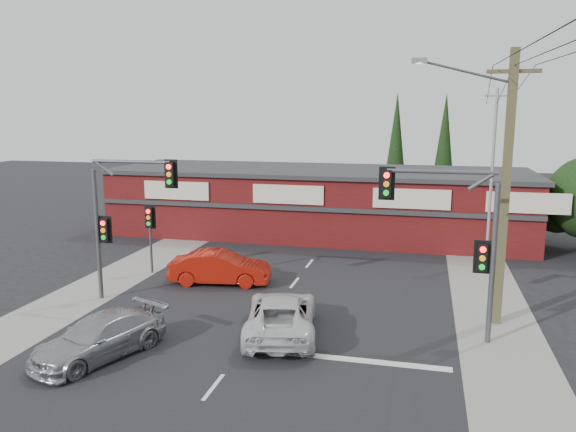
% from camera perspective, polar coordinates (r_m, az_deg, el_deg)
% --- Properties ---
extents(ground, '(120.00, 120.00, 0.00)m').
position_cam_1_polar(ground, '(20.68, -3.22, -11.68)').
color(ground, black).
rests_on(ground, ground).
extents(road_strip, '(14.00, 70.00, 0.01)m').
position_cam_1_polar(road_strip, '(25.21, 0.12, -7.50)').
color(road_strip, black).
rests_on(road_strip, ground).
extents(verge_left, '(3.00, 70.00, 0.02)m').
position_cam_1_polar(verge_left, '(28.35, -16.91, -5.91)').
color(verge_left, gray).
rests_on(verge_left, ground).
extents(verge_right, '(3.00, 70.00, 0.02)m').
position_cam_1_polar(verge_right, '(24.74, 19.85, -8.50)').
color(verge_right, gray).
rests_on(verge_right, ground).
extents(stop_line, '(6.50, 0.35, 0.01)m').
position_cam_1_polar(stop_line, '(18.65, 6.05, -14.25)').
color(stop_line, silver).
rests_on(stop_line, ground).
extents(white_suv, '(3.36, 5.55, 1.44)m').
position_cam_1_polar(white_suv, '(20.24, -0.69, -9.98)').
color(white_suv, silver).
rests_on(white_suv, ground).
extents(silver_suv, '(3.46, 4.98, 1.34)m').
position_cam_1_polar(silver_suv, '(19.45, -18.59, -11.59)').
color(silver_suv, '#9A9D9F').
rests_on(silver_suv, ground).
extents(red_sedan, '(4.78, 2.25, 1.52)m').
position_cam_1_polar(red_sedan, '(26.11, -6.91, -5.22)').
color(red_sedan, '#A7160A').
rests_on(red_sedan, ground).
extents(lane_dashes, '(0.12, 29.09, 0.01)m').
position_cam_1_polar(lane_dashes, '(17.03, -7.57, -16.82)').
color(lane_dashes, silver).
rests_on(lane_dashes, ground).
extents(shop_building, '(27.30, 8.40, 4.22)m').
position_cam_1_polar(shop_building, '(36.35, 3.05, 1.54)').
color(shop_building, '#4A0E10').
rests_on(shop_building, ground).
extents(conifer_near, '(1.80, 1.80, 9.25)m').
position_cam_1_polar(conifer_near, '(42.42, 10.92, 7.20)').
color(conifer_near, '#2D2116').
rests_on(conifer_near, ground).
extents(conifer_far, '(1.80, 1.80, 9.25)m').
position_cam_1_polar(conifer_far, '(44.38, 15.60, 7.14)').
color(conifer_far, '#2D2116').
rests_on(conifer_far, ground).
extents(traffic_mast_left, '(3.77, 0.27, 5.97)m').
position_cam_1_polar(traffic_mast_left, '(23.94, -16.76, 0.75)').
color(traffic_mast_left, '#47494C').
rests_on(traffic_mast_left, ground).
extents(traffic_mast_right, '(3.96, 0.27, 5.97)m').
position_cam_1_polar(traffic_mast_right, '(19.72, 17.01, -1.24)').
color(traffic_mast_right, '#47494C').
rests_on(traffic_mast_right, ground).
extents(pedestal_signal, '(0.55, 0.27, 3.38)m').
position_cam_1_polar(pedestal_signal, '(28.02, -13.84, -0.90)').
color(pedestal_signal, '#47494C').
rests_on(pedestal_signal, ground).
extents(utility_pole, '(4.38, 0.59, 10.00)m').
position_cam_1_polar(utility_pole, '(21.59, 20.92, 3.41)').
color(utility_pole, brown).
rests_on(utility_pole, ground).
extents(steel_pole, '(1.20, 0.16, 9.00)m').
position_cam_1_polar(steel_pole, '(30.64, 20.01, 4.08)').
color(steel_pole, gray).
rests_on(steel_pole, ground).
extents(power_lines, '(2.01, 29.00, 1.22)m').
position_cam_1_polar(power_lines, '(16.13, 24.58, 13.97)').
color(power_lines, black).
rests_on(power_lines, ground).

